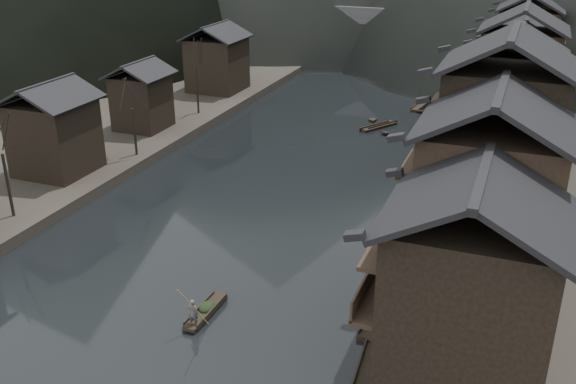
% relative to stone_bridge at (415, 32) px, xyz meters
% --- Properties ---
extents(water, '(300.00, 300.00, 0.00)m').
position_rel_stone_bridge_xyz_m(water, '(0.00, -72.00, -5.11)').
color(water, black).
rests_on(water, ground).
extents(left_bank, '(40.00, 200.00, 1.20)m').
position_rel_stone_bridge_xyz_m(left_bank, '(-35.00, -32.00, -4.51)').
color(left_bank, '#2D2823').
rests_on(left_bank, ground).
extents(stilt_houses, '(9.00, 67.60, 16.61)m').
position_rel_stone_bridge_xyz_m(stilt_houses, '(17.28, -53.04, 3.86)').
color(stilt_houses, black).
rests_on(stilt_houses, ground).
extents(left_houses, '(8.10, 53.20, 8.73)m').
position_rel_stone_bridge_xyz_m(left_houses, '(-20.50, -51.88, 0.55)').
color(left_houses, black).
rests_on(left_houses, left_bank).
extents(bare_trees, '(3.97, 45.58, 7.93)m').
position_rel_stone_bridge_xyz_m(bare_trees, '(-17.00, -60.80, 1.56)').
color(bare_trees, black).
rests_on(bare_trees, left_bank).
extents(moored_sampans, '(3.13, 62.20, 0.47)m').
position_rel_stone_bridge_xyz_m(moored_sampans, '(12.13, -51.11, -4.91)').
color(moored_sampans, black).
rests_on(moored_sampans, water).
extents(midriver_boats, '(5.64, 16.46, 0.45)m').
position_rel_stone_bridge_xyz_m(midriver_boats, '(4.52, -30.19, -4.91)').
color(midriver_boats, black).
rests_on(midriver_boats, water).
extents(stone_bridge, '(40.00, 6.00, 9.00)m').
position_rel_stone_bridge_xyz_m(stone_bridge, '(0.00, 0.00, 0.00)').
color(stone_bridge, '#4C4C4F').
rests_on(stone_bridge, ground).
extents(hero_sampan, '(0.98, 4.43, 0.43)m').
position_rel_stone_bridge_xyz_m(hero_sampan, '(2.02, -76.34, -4.91)').
color(hero_sampan, black).
rests_on(hero_sampan, water).
extents(cargo_heap, '(0.97, 1.27, 0.58)m').
position_rel_stone_bridge_xyz_m(cargo_heap, '(2.01, -76.13, -4.39)').
color(cargo_heap, black).
rests_on(cargo_heap, hero_sampan).
extents(boatman, '(0.67, 0.47, 1.76)m').
position_rel_stone_bridge_xyz_m(boatman, '(2.04, -77.88, -3.80)').
color(boatman, '#515154').
rests_on(boatman, hero_sampan).
extents(bamboo_pole, '(1.23, 1.84, 3.56)m').
position_rel_stone_bridge_xyz_m(bamboo_pole, '(2.24, -77.88, -1.14)').
color(bamboo_pole, '#8C7A51').
rests_on(bamboo_pole, boatman).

